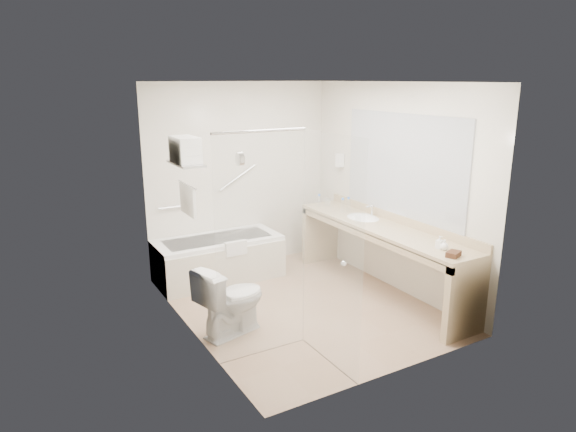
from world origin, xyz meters
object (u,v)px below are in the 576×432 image
toilet (232,300)px  amenity_basket (453,254)px  water_bottle_left (343,206)px  vanity_counter (381,242)px  bathtub (219,259)px

toilet → amenity_basket: (1.87, -1.15, 0.51)m
toilet → water_bottle_left: water_bottle_left is taller
vanity_counter → water_bottle_left: bearing=94.4°
bathtub → amenity_basket: (1.42, -2.59, 0.60)m
toilet → amenity_basket: bearing=-136.5°
bathtub → amenity_basket: bearing=-61.3°
toilet → bathtub: bearing=-32.4°
bathtub → water_bottle_left: (1.47, -0.67, 0.66)m
vanity_counter → toilet: vanity_counter is taller
bathtub → vanity_counter: (1.52, -1.39, 0.36)m
vanity_counter → amenity_basket: 1.23m
vanity_counter → water_bottle_left: 0.78m
vanity_counter → water_bottle_left: water_bottle_left is taller
bathtub → amenity_basket: 3.01m
vanity_counter → toilet: (-1.97, -0.05, -0.28)m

